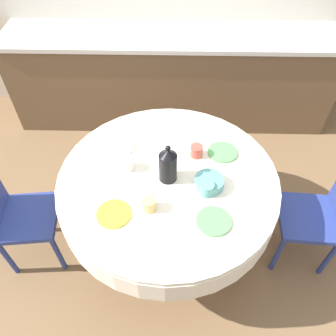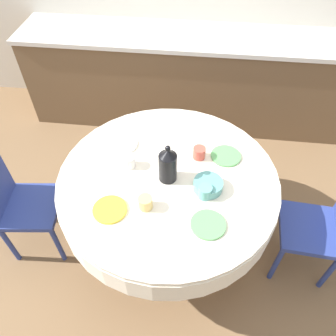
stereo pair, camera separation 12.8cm
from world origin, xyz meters
name	(u,v)px [view 2 (the right image)]	position (x,y,z in m)	size (l,w,h in m)	color
ground_plane	(168,239)	(0.00, 0.00, 0.00)	(12.00, 12.00, 0.00)	brown
kitchen_counter	(186,79)	(0.00, 1.60, 0.47)	(3.24, 0.64, 0.95)	brown
dining_table	(168,188)	(0.00, 0.00, 0.65)	(1.42, 1.42, 0.77)	olive
chair_left	(327,223)	(1.06, -0.07, 0.53)	(0.43, 0.43, 0.96)	navy
chair_right	(16,199)	(-1.05, -0.12, 0.53)	(0.44, 0.44, 0.96)	navy
plate_near_left	(110,209)	(-0.31, -0.30, 0.77)	(0.20, 0.20, 0.01)	yellow
cup_near_left	(145,203)	(-0.10, -0.25, 0.81)	(0.08, 0.08, 0.08)	#DBB766
plate_near_right	(208,225)	(0.27, -0.34, 0.77)	(0.20, 0.20, 0.01)	#5BA85B
cup_near_right	(205,192)	(0.24, -0.13, 0.81)	(0.08, 0.08, 0.08)	#5BA39E
plate_far_left	(123,144)	(-0.35, 0.25, 0.77)	(0.20, 0.20, 0.01)	white
cup_far_left	(129,161)	(-0.26, 0.07, 0.81)	(0.08, 0.08, 0.08)	white
plate_far_right	(226,156)	(0.37, 0.22, 0.77)	(0.20, 0.20, 0.01)	#5BA85B
cup_far_right	(199,153)	(0.19, 0.20, 0.81)	(0.08, 0.08, 0.08)	#CC4C3D
coffee_carafe	(168,165)	(0.00, -0.01, 0.89)	(0.11, 0.11, 0.28)	black
fruit_bowl	(208,185)	(0.25, -0.07, 0.80)	(0.18, 0.18, 0.06)	#569993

